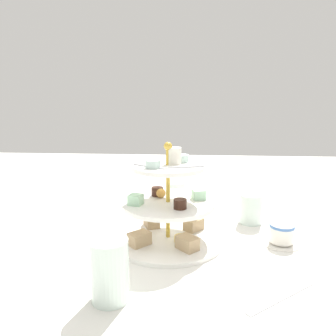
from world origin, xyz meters
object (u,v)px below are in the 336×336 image
(water_glass_tall_right, at_px, (110,270))
(butter_knife_right, at_px, (281,297))
(water_glass_short_left, at_px, (251,209))
(tiered_serving_stand, at_px, (168,212))
(water_glass_mid_back, at_px, (175,196))
(teacup_with_saucer, at_px, (281,234))
(butter_knife_left, at_px, (55,229))

(water_glass_tall_right, height_order, butter_knife_right, water_glass_tall_right)
(water_glass_short_left, relative_size, butter_knife_right, 0.49)
(tiered_serving_stand, relative_size, water_glass_mid_back, 3.17)
(teacup_with_saucer, distance_m, water_glass_mid_back, 0.36)
(butter_knife_right, bearing_deg, teacup_with_saucer, 37.79)
(water_glass_tall_right, bearing_deg, water_glass_short_left, 51.11)
(water_glass_tall_right, xyz_separation_m, water_glass_short_left, (0.31, 0.38, -0.02))
(water_glass_short_left, bearing_deg, water_glass_tall_right, -128.89)
(butter_knife_right, bearing_deg, water_glass_short_left, 51.12)
(teacup_with_saucer, xyz_separation_m, water_glass_mid_back, (-0.27, 0.24, 0.02))
(water_glass_tall_right, distance_m, water_glass_short_left, 0.49)
(water_glass_tall_right, distance_m, butter_knife_left, 0.38)
(water_glass_tall_right, height_order, teacup_with_saucer, water_glass_tall_right)
(tiered_serving_stand, bearing_deg, butter_knife_right, -45.89)
(water_glass_tall_right, bearing_deg, teacup_with_saucer, 34.60)
(water_glass_short_left, xyz_separation_m, butter_knife_left, (-0.53, -0.09, -0.04))
(teacup_with_saucer, bearing_deg, tiered_serving_stand, 180.00)
(water_glass_short_left, height_order, butter_knife_left, water_glass_short_left)
(tiered_serving_stand, distance_m, teacup_with_saucer, 0.28)
(tiered_serving_stand, height_order, butter_knife_right, tiered_serving_stand)
(butter_knife_left, bearing_deg, teacup_with_saucer, 92.31)
(butter_knife_right, xyz_separation_m, water_glass_mid_back, (-0.21, 0.46, 0.04))
(water_glass_tall_right, bearing_deg, butter_knife_right, 4.59)
(tiered_serving_stand, xyz_separation_m, water_glass_tall_right, (-0.09, -0.25, -0.02))
(water_glass_tall_right, xyz_separation_m, water_glass_mid_back, (0.09, 0.48, -0.01))
(water_glass_short_left, distance_m, butter_knife_left, 0.54)
(tiered_serving_stand, relative_size, water_glass_short_left, 3.33)
(water_glass_short_left, height_order, teacup_with_saucer, water_glass_short_left)
(tiered_serving_stand, height_order, water_glass_short_left, tiered_serving_stand)
(butter_knife_right, bearing_deg, butter_knife_left, 114.80)
(tiered_serving_stand, bearing_deg, butter_knife_left, 170.99)
(butter_knife_left, bearing_deg, tiered_serving_stand, 88.09)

